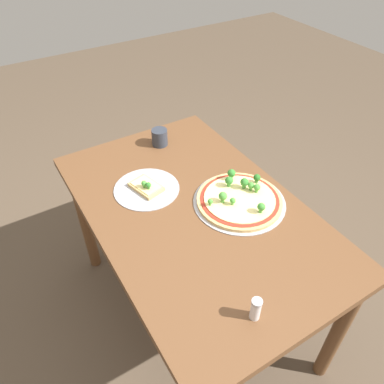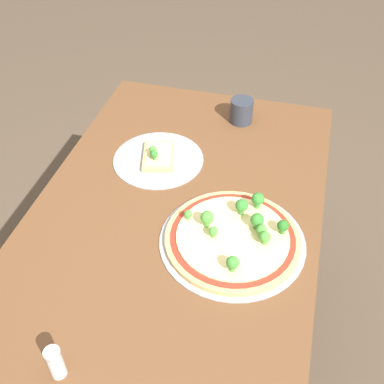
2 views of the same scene
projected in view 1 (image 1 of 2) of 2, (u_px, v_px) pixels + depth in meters
The scene contains 6 objects.
ground_plane at pixel (194, 309), 2.02m from camera, with size 8.00×8.00×0.00m, color brown.
dining_table at pixel (195, 225), 1.59m from camera, with size 1.29×0.80×0.76m.
pizza_tray_whole at pixel (239, 199), 1.55m from camera, with size 0.38×0.38×0.07m.
pizza_tray_slice at pixel (146, 188), 1.61m from camera, with size 0.28×0.28×0.06m.
drinking_cup at pixel (160, 137), 1.85m from camera, with size 0.08×0.08×0.08m, color #2D333D.
condiment_shaker at pixel (256, 309), 1.13m from camera, with size 0.03×0.03×0.09m.
Camera 1 is at (0.94, -0.59, 1.81)m, focal length 35.00 mm.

